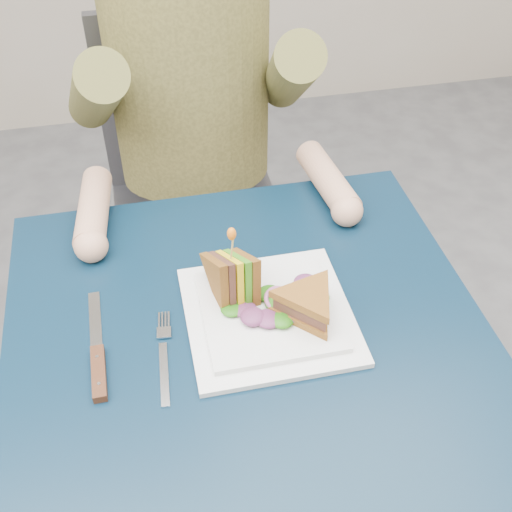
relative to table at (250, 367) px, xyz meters
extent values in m
cube|color=black|center=(0.00, 0.00, 0.06)|extent=(0.75, 0.75, 0.03)
cylinder|color=#595B5E|center=(-0.32, 0.32, -0.30)|extent=(0.04, 0.04, 0.70)
cylinder|color=#595B5E|center=(0.32, 0.32, -0.30)|extent=(0.04, 0.04, 0.70)
cube|color=#47474C|center=(0.00, 0.64, -0.20)|extent=(0.42, 0.40, 0.04)
cube|color=#47474C|center=(0.00, 0.82, 0.05)|extent=(0.42, 0.03, 0.46)
cylinder|color=#47474C|center=(-0.18, 0.47, -0.44)|extent=(0.02, 0.02, 0.43)
cylinder|color=#47474C|center=(0.18, 0.47, -0.44)|extent=(0.02, 0.02, 0.43)
cylinder|color=#47474C|center=(-0.18, 0.81, -0.44)|extent=(0.02, 0.02, 0.43)
cylinder|color=#47474C|center=(0.18, 0.81, -0.44)|extent=(0.02, 0.02, 0.43)
cylinder|color=brown|center=(0.00, 0.62, 0.22)|extent=(0.34, 0.34, 0.52)
cylinder|color=brown|center=(-0.20, 0.53, 0.23)|extent=(0.15, 0.39, 0.31)
cylinder|color=tan|center=(-0.23, 0.33, 0.11)|extent=(0.08, 0.20, 0.06)
sphere|color=tan|center=(-0.23, 0.23, 0.11)|extent=(0.06, 0.06, 0.06)
cylinder|color=brown|center=(0.20, 0.53, 0.23)|extent=(0.15, 0.39, 0.31)
cylinder|color=tan|center=(0.23, 0.33, 0.11)|extent=(0.08, 0.20, 0.06)
sphere|color=tan|center=(0.23, 0.23, 0.11)|extent=(0.06, 0.06, 0.06)
cube|color=white|center=(0.04, 0.03, 0.08)|extent=(0.26, 0.26, 0.01)
cube|color=white|center=(0.04, 0.03, 0.09)|extent=(0.21, 0.21, 0.01)
cube|color=silver|center=(-0.14, -0.05, 0.08)|extent=(0.02, 0.12, 0.00)
cube|color=silver|center=(-0.13, 0.03, 0.08)|extent=(0.02, 0.02, 0.00)
cube|color=silver|center=(-0.13, 0.06, 0.08)|extent=(0.01, 0.03, 0.00)
cube|color=silver|center=(-0.13, 0.06, 0.08)|extent=(0.01, 0.03, 0.00)
cube|color=silver|center=(-0.12, 0.06, 0.08)|extent=(0.01, 0.03, 0.00)
cube|color=silver|center=(-0.12, 0.06, 0.08)|extent=(0.01, 0.03, 0.00)
cube|color=silver|center=(-0.23, 0.07, 0.08)|extent=(0.02, 0.14, 0.00)
cube|color=black|center=(-0.23, -0.03, 0.09)|extent=(0.02, 0.10, 0.01)
cylinder|color=silver|center=(-0.23, -0.01, 0.09)|extent=(0.01, 0.01, 0.00)
cylinder|color=silver|center=(-0.23, -0.06, 0.09)|extent=(0.01, 0.01, 0.00)
cylinder|color=tan|center=(-0.01, 0.07, 0.20)|extent=(0.01, 0.01, 0.06)
ellipsoid|color=orange|center=(-0.01, 0.07, 0.23)|extent=(0.01, 0.01, 0.02)
torus|color=#9E4C7A|center=(0.05, 0.03, 0.11)|extent=(0.04, 0.04, 0.02)
camera|label=1|loc=(-0.13, -0.64, 0.84)|focal=45.00mm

